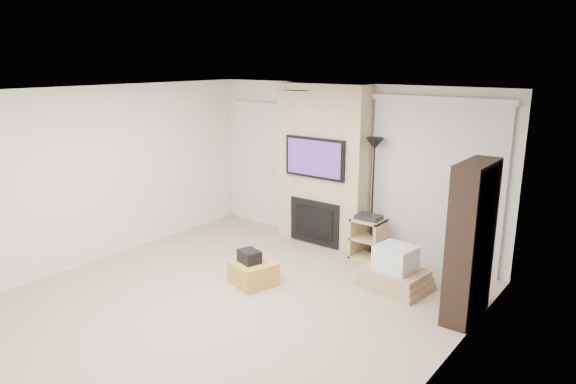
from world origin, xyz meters
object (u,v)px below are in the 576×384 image
Objects in this scene: ottoman at (254,273)px; floor_lamp at (374,164)px; bookshelf at (471,242)px; box_stack at (395,272)px; av_stand at (368,236)px.

ottoman is 2.33m from floor_lamp.
box_stack is at bearing 168.32° from bookshelf.
floor_lamp reaches higher than av_stand.
box_stack is at bearing -41.81° from av_stand.
ottoman is at bearing -113.38° from av_stand.
box_stack is 0.50× the size of bookshelf.
av_stand is 1.05m from box_stack.
floor_lamp is at bearing 69.11° from ottoman.
floor_lamp is 2.68× the size of av_stand.
ottoman is 2.72m from bookshelf.
av_stand is at bearing -78.05° from floor_lamp.
floor_lamp is at bearing 101.95° from av_stand.
floor_lamp reaches higher than ottoman.
bookshelf is (1.75, -0.89, 0.55)m from av_stand.
bookshelf reaches higher than box_stack.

